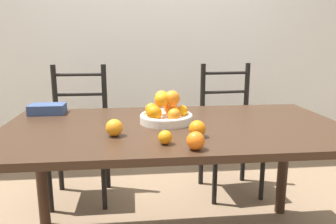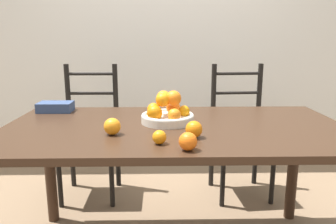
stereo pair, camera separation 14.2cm
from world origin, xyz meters
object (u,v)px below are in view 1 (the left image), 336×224
at_px(fruit_bowl, 166,113).
at_px(orange_loose_1, 197,129).
at_px(orange_loose_3, 165,137).
at_px(chair_right, 230,133).
at_px(orange_loose_2, 196,141).
at_px(chair_left, 80,137).
at_px(book_stack, 47,109).
at_px(orange_loose_0, 114,128).

distance_m(fruit_bowl, orange_loose_1, 0.30).
distance_m(orange_loose_3, chair_right, 1.32).
height_order(orange_loose_2, orange_loose_3, orange_loose_2).
distance_m(orange_loose_2, chair_left, 1.41).
bearing_deg(chair_left, orange_loose_3, -63.88).
xyz_separation_m(chair_right, book_stack, (-1.28, -0.45, 0.32)).
relative_size(orange_loose_2, chair_left, 0.07).
xyz_separation_m(fruit_bowl, chair_right, (0.59, 0.74, -0.34)).
xyz_separation_m(orange_loose_0, book_stack, (-0.43, 0.52, -0.01)).
bearing_deg(chair_right, orange_loose_3, -124.04).
bearing_deg(orange_loose_3, orange_loose_0, 146.60).
distance_m(orange_loose_2, orange_loose_3, 0.14).
bearing_deg(fruit_bowl, orange_loose_1, -67.37).
bearing_deg(chair_right, orange_loose_1, -119.32).
xyz_separation_m(orange_loose_0, chair_left, (-0.32, 0.97, -0.33)).
height_order(orange_loose_0, orange_loose_2, orange_loose_0).
relative_size(orange_loose_1, orange_loose_3, 1.28).
xyz_separation_m(orange_loose_3, chair_right, (0.63, 1.11, -0.32)).
bearing_deg(book_stack, orange_loose_2, -44.24).
relative_size(orange_loose_0, orange_loose_3, 1.31).
xyz_separation_m(orange_loose_0, orange_loose_1, (0.38, -0.06, -0.00)).
bearing_deg(orange_loose_2, chair_right, 66.80).
relative_size(orange_loose_0, orange_loose_1, 1.02).
height_order(orange_loose_0, orange_loose_3, orange_loose_0).
distance_m(orange_loose_0, chair_left, 1.07).
bearing_deg(book_stack, chair_left, 76.97).
height_order(orange_loose_2, chair_right, chair_right).
xyz_separation_m(fruit_bowl, orange_loose_0, (-0.26, -0.22, -0.01)).
bearing_deg(orange_loose_1, chair_left, 124.54).
relative_size(orange_loose_2, chair_right, 0.07).
bearing_deg(fruit_bowl, chair_left, 128.34).
relative_size(chair_left, chair_right, 1.00).
relative_size(orange_loose_3, book_stack, 0.30).
xyz_separation_m(orange_loose_3, chair_left, (-0.55, 1.11, -0.32)).
distance_m(orange_loose_1, orange_loose_3, 0.18).
distance_m(orange_loose_1, book_stack, 0.99).
height_order(orange_loose_1, chair_left, chair_left).
height_order(orange_loose_2, book_stack, orange_loose_2).
bearing_deg(chair_right, orange_loose_2, -117.76).
relative_size(orange_loose_2, orange_loose_3, 1.24).
bearing_deg(orange_loose_3, fruit_bowl, 83.69).
relative_size(fruit_bowl, orange_loose_0, 3.55).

